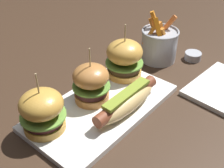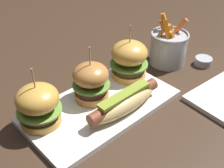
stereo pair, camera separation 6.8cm
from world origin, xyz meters
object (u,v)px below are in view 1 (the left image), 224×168
object	(u,v)px
hot_dog	(127,101)
fries_bucket	(159,44)
slider_left	(42,111)
sauce_ramekin	(193,56)
platter_main	(102,107)
slider_center	(91,83)
slider_right	(124,58)

from	to	relation	value
hot_dog	fries_bucket	distance (m)	0.27
slider_left	hot_dog	bearing A→B (deg)	-30.91
sauce_ramekin	platter_main	bearing A→B (deg)	171.34
slider_center	sauce_ramekin	distance (m)	0.36
fries_bucket	platter_main	bearing A→B (deg)	-174.31
hot_dog	platter_main	bearing A→B (deg)	114.68
slider_left	fries_bucket	size ratio (longest dim) A/B	0.97
platter_main	fries_bucket	xyz separation A→B (m)	(0.28, 0.03, 0.04)
slider_center	slider_right	xyz separation A→B (m)	(0.13, 0.01, 0.00)
slider_left	sauce_ramekin	bearing A→B (deg)	-11.14
hot_dog	slider_right	xyz separation A→B (m)	(0.11, 0.09, 0.03)
platter_main	hot_dog	world-z (taller)	hot_dog
sauce_ramekin	slider_left	bearing A→B (deg)	168.86
slider_right	fries_bucket	world-z (taller)	slider_right
platter_main	sauce_ramekin	world-z (taller)	sauce_ramekin
hot_dog	sauce_ramekin	size ratio (longest dim) A/B	4.05
fries_bucket	sauce_ramekin	xyz separation A→B (m)	(0.07, -0.08, -0.04)
slider_left	sauce_ramekin	world-z (taller)	slider_left
slider_right	slider_center	bearing A→B (deg)	-176.69
hot_dog	slider_right	bearing A→B (deg)	40.43
platter_main	slider_center	distance (m)	0.06
platter_main	sauce_ramekin	bearing A→B (deg)	-8.66
platter_main	slider_center	xyz separation A→B (m)	(-0.00, 0.03, 0.05)
slider_right	slider_left	bearing A→B (deg)	179.66
slider_right	sauce_ramekin	bearing A→B (deg)	-23.48
slider_center	platter_main	bearing A→B (deg)	-88.76
hot_dog	sauce_ramekin	xyz separation A→B (m)	(0.33, -0.00, -0.03)
hot_dog	slider_center	xyz separation A→B (m)	(-0.03, 0.09, 0.02)
hot_dog	fries_bucket	xyz separation A→B (m)	(0.26, 0.08, 0.01)
platter_main	slider_right	bearing A→B (deg)	16.79
slider_left	slider_center	world-z (taller)	slider_center
platter_main	fries_bucket	bearing A→B (deg)	5.69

